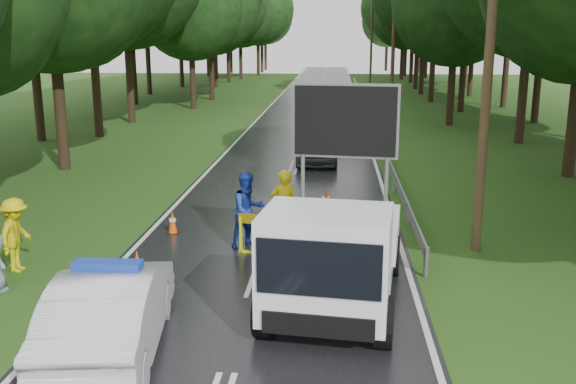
# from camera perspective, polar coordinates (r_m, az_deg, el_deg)

# --- Properties ---
(ground) EXTENTS (160.00, 160.00, 0.00)m
(ground) POSITION_cam_1_polar(r_m,az_deg,el_deg) (14.63, -2.50, -7.18)
(ground) COLOR #1F4C15
(ground) RESTS_ON ground
(road) EXTENTS (7.00, 140.00, 0.02)m
(road) POSITION_cam_1_polar(r_m,az_deg,el_deg) (43.92, 2.06, 6.86)
(road) COLOR black
(road) RESTS_ON ground
(guardrail) EXTENTS (0.12, 60.06, 0.70)m
(guardrail) POSITION_cam_1_polar(r_m,az_deg,el_deg) (43.54, 6.96, 7.43)
(guardrail) COLOR gray
(guardrail) RESTS_ON ground
(utility_pole_near) EXTENTS (1.40, 0.24, 10.00)m
(utility_pole_near) POSITION_cam_1_polar(r_m,az_deg,el_deg) (15.98, 17.53, 12.56)
(utility_pole_near) COLOR #493321
(utility_pole_near) RESTS_ON ground
(utility_pole_mid) EXTENTS (1.40, 0.24, 10.00)m
(utility_pole_mid) POSITION_cam_1_polar(r_m,az_deg,el_deg) (41.73, 9.36, 13.30)
(utility_pole_mid) COLOR #493321
(utility_pole_mid) RESTS_ON ground
(utility_pole_far) EXTENTS (1.40, 0.24, 10.00)m
(utility_pole_far) POSITION_cam_1_polar(r_m,az_deg,el_deg) (67.67, 7.43, 13.43)
(utility_pole_far) COLOR #493321
(utility_pole_far) RESTS_ON ground
(police_sedan) EXTENTS (2.17, 4.69, 1.64)m
(police_sedan) POSITION_cam_1_polar(r_m,az_deg,el_deg) (11.22, -15.46, -10.25)
(police_sedan) COLOR silver
(police_sedan) RESTS_ON ground
(work_truck) EXTENTS (2.95, 5.54, 4.23)m
(work_truck) POSITION_cam_1_polar(r_m,az_deg,el_deg) (12.48, 4.20, -5.34)
(work_truck) COLOR gray
(work_truck) RESTS_ON ground
(barrier) EXTENTS (2.40, 0.69, 1.02)m
(barrier) POSITION_cam_1_polar(r_m,az_deg,el_deg) (15.28, -0.13, -3.19)
(barrier) COLOR #DAE50C
(barrier) RESTS_ON ground
(officer) EXTENTS (0.84, 0.69, 1.98)m
(officer) POSITION_cam_1_polar(r_m,az_deg,el_deg) (16.19, -0.39, -1.43)
(officer) COLOR yellow
(officer) RESTS_ON ground
(civilian) EXTENTS (1.18, 1.16, 1.92)m
(civilian) POSITION_cam_1_polar(r_m,az_deg,el_deg) (16.12, -3.55, -1.61)
(civilian) COLOR #18329D
(civilian) RESTS_ON ground
(bystander_left) EXTENTS (0.65, 1.11, 1.71)m
(bystander_left) POSITION_cam_1_polar(r_m,az_deg,el_deg) (15.71, -23.05, -3.53)
(bystander_left) COLOR #D5C00B
(bystander_left) RESTS_ON ground
(queue_car_first) EXTENTS (1.92, 4.35, 1.46)m
(queue_car_first) POSITION_cam_1_polar(r_m,az_deg,el_deg) (27.28, 2.49, 4.21)
(queue_car_first) COLOR #3F4246
(queue_car_first) RESTS_ON ground
(queue_car_second) EXTENTS (2.55, 5.40, 1.52)m
(queue_car_second) POSITION_cam_1_polar(r_m,az_deg,el_deg) (35.00, 5.79, 6.30)
(queue_car_second) COLOR #ADAFB5
(queue_car_second) RESTS_ON ground
(queue_car_third) EXTENTS (2.61, 5.23, 1.42)m
(queue_car_third) POSITION_cam_1_polar(r_m,az_deg,el_deg) (46.36, 5.21, 8.05)
(queue_car_third) COLOR black
(queue_car_third) RESTS_ON ground
(queue_car_fourth) EXTENTS (1.55, 4.07, 1.33)m
(queue_car_fourth) POSITION_cam_1_polar(r_m,az_deg,el_deg) (52.34, 4.01, 8.65)
(queue_car_fourth) COLOR #46494E
(queue_car_fourth) RESTS_ON ground
(cone_near_left) EXTENTS (0.39, 0.39, 0.82)m
(cone_near_left) POSITION_cam_1_polar(r_m,az_deg,el_deg) (14.08, -13.22, -6.66)
(cone_near_left) COLOR black
(cone_near_left) RESTS_ON ground
(cone_center) EXTENTS (0.35, 0.35, 0.74)m
(cone_center) POSITION_cam_1_polar(r_m,az_deg,el_deg) (16.35, 0.04, -3.56)
(cone_center) COLOR black
(cone_center) RESTS_ON ground
(cone_far) EXTENTS (0.39, 0.39, 0.83)m
(cone_far) POSITION_cam_1_polar(r_m,az_deg,el_deg) (19.19, 3.38, -0.85)
(cone_far) COLOR black
(cone_far) RESTS_ON ground
(cone_left_mid) EXTENTS (0.30, 0.30, 0.63)m
(cone_left_mid) POSITION_cam_1_polar(r_m,az_deg,el_deg) (17.62, -10.22, -2.69)
(cone_left_mid) COLOR black
(cone_left_mid) RESTS_ON ground
(cone_right) EXTENTS (0.37, 0.37, 0.78)m
(cone_right) POSITION_cam_1_polar(r_m,az_deg,el_deg) (16.38, 8.54, -3.62)
(cone_right) COLOR black
(cone_right) RESTS_ON ground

